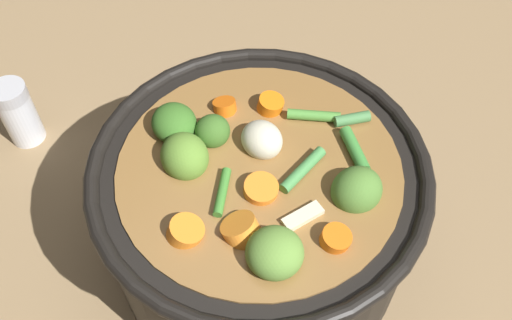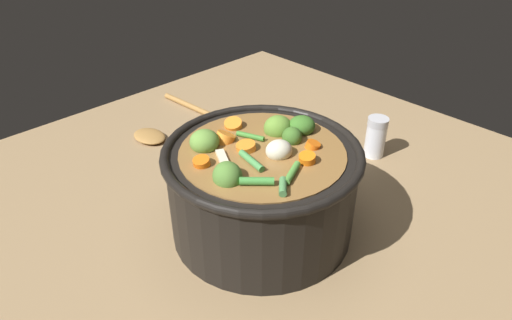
# 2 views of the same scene
# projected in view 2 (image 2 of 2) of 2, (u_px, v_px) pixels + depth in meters

# --- Properties ---
(ground_plane) EXTENTS (1.10, 1.10, 0.00)m
(ground_plane) POSITION_uv_depth(u_px,v_px,m) (262.00, 228.00, 0.70)
(ground_plane) COLOR #8C704C
(cooking_pot) EXTENTS (0.28, 0.28, 0.16)m
(cooking_pot) POSITION_uv_depth(u_px,v_px,m) (262.00, 188.00, 0.66)
(cooking_pot) COLOR black
(cooking_pot) RESTS_ON ground_plane
(wooden_spoon) EXTENTS (0.25, 0.19, 0.01)m
(wooden_spoon) POSITION_uv_depth(u_px,v_px,m) (173.00, 126.00, 0.96)
(wooden_spoon) COLOR olive
(wooden_spoon) RESTS_ON ground_plane
(salt_shaker) EXTENTS (0.04, 0.04, 0.08)m
(salt_shaker) POSITION_uv_depth(u_px,v_px,m) (374.00, 136.00, 0.85)
(salt_shaker) COLOR silver
(salt_shaker) RESTS_ON ground_plane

